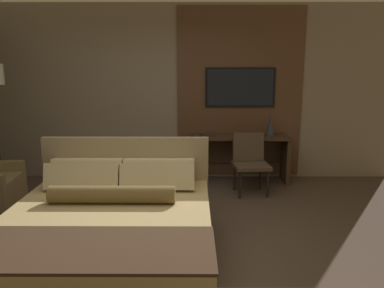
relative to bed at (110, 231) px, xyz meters
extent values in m
plane|color=#4C3D33|center=(0.43, 0.27, -0.33)|extent=(16.00, 16.00, 0.00)
cube|color=gray|center=(0.43, 2.87, 1.07)|extent=(7.20, 0.06, 2.80)
cube|color=brown|center=(1.52, 2.83, 1.07)|extent=(2.01, 0.03, 2.70)
cube|color=#33281E|center=(0.00, -0.12, -0.22)|extent=(1.81, 1.96, 0.22)
cube|color=tan|center=(0.00, -0.12, 0.05)|extent=(1.86, 2.02, 0.32)
cube|color=#422D1E|center=(0.00, -0.77, 0.23)|extent=(1.88, 0.71, 0.02)
cube|color=#998460|center=(0.00, 0.93, 0.19)|extent=(1.90, 0.08, 1.04)
cube|color=beige|center=(-0.40, 0.79, 0.35)|extent=(0.78, 0.23, 0.31)
cube|color=beige|center=(0.40, 0.79, 0.35)|extent=(0.78, 0.23, 0.31)
cube|color=beige|center=(-0.40, 0.58, 0.35)|extent=(0.78, 0.25, 0.32)
cube|color=beige|center=(0.40, 0.58, 0.35)|extent=(0.78, 0.25, 0.32)
cylinder|color=brown|center=(0.00, 0.16, 0.30)|extent=(1.21, 0.17, 0.17)
cube|color=#422D1E|center=(1.52, 2.56, 0.40)|extent=(1.51, 0.49, 0.03)
cube|color=#422D1E|center=(0.80, 2.56, 0.03)|extent=(0.06, 0.44, 0.71)
cube|color=#422D1E|center=(2.25, 2.56, 0.03)|extent=(0.06, 0.44, 0.71)
cube|color=#422D1E|center=(1.52, 2.78, 0.10)|extent=(1.39, 0.02, 0.36)
cube|color=black|center=(1.52, 2.80, 1.17)|extent=(1.11, 0.04, 0.63)
cube|color=black|center=(1.52, 2.78, 1.17)|extent=(1.04, 0.01, 0.58)
cube|color=#4C3D2D|center=(1.61, 1.97, 0.10)|extent=(0.54, 0.52, 0.05)
cube|color=#4C3D2D|center=(1.59, 2.18, 0.33)|extent=(0.46, 0.15, 0.42)
cylinder|color=black|center=(1.43, 1.77, -0.13)|extent=(0.04, 0.04, 0.40)
cylinder|color=black|center=(1.83, 1.81, -0.13)|extent=(0.04, 0.04, 0.40)
cylinder|color=black|center=(1.40, 2.14, -0.13)|extent=(0.04, 0.04, 0.40)
cylinder|color=black|center=(1.79, 2.18, -0.13)|extent=(0.04, 0.04, 0.40)
cylinder|color=#282623|center=(-1.97, 1.88, -0.31)|extent=(0.28, 0.28, 0.03)
cone|color=#333338|center=(1.99, 2.57, 0.60)|extent=(0.14, 0.14, 0.36)
cube|color=#332D28|center=(1.02, 2.61, 0.44)|extent=(0.24, 0.18, 0.03)
camera|label=1|loc=(0.79, -3.25, 1.52)|focal=35.00mm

